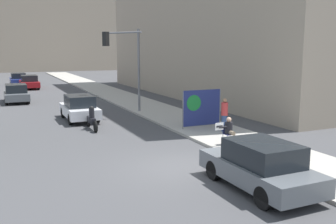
% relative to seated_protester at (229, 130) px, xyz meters
% --- Properties ---
extents(ground_plane, '(160.00, 160.00, 0.00)m').
position_rel_seated_protester_xyz_m(ground_plane, '(-3.15, -1.62, -0.78)').
color(ground_plane, '#444447').
extents(sidewalk_curb, '(3.51, 90.00, 0.13)m').
position_rel_seated_protester_xyz_m(sidewalk_curb, '(0.93, 13.38, -0.72)').
color(sidewalk_curb, '#A8A399').
rests_on(sidewalk_curb, ground_plane).
extents(building_backdrop_far, '(52.00, 12.00, 24.84)m').
position_rel_seated_protester_xyz_m(building_backdrop_far, '(-5.15, 69.06, 11.64)').
color(building_backdrop_far, gray).
rests_on(building_backdrop_far, ground_plane).
extents(seated_protester, '(0.93, 0.77, 1.22)m').
position_rel_seated_protester_xyz_m(seated_protester, '(0.00, 0.00, 0.00)').
color(seated_protester, '#474C56').
rests_on(seated_protester, sidewalk_curb).
extents(jogger_on_sidewalk, '(0.34, 0.34, 1.70)m').
position_rel_seated_protester_xyz_m(jogger_on_sidewalk, '(1.34, 2.46, 0.21)').
color(jogger_on_sidewalk, '#334775').
rests_on(jogger_on_sidewalk, sidewalk_curb).
extents(pedestrian_behind, '(0.34, 0.34, 1.70)m').
position_rel_seated_protester_xyz_m(pedestrian_behind, '(1.09, 4.71, 0.21)').
color(pedestrian_behind, '#756651').
rests_on(pedestrian_behind, sidewalk_curb).
extents(protest_banner, '(2.32, 0.06, 2.01)m').
position_rel_seated_protester_xyz_m(protest_banner, '(0.79, 3.84, 0.40)').
color(protest_banner, slate).
rests_on(protest_banner, sidewalk_curb).
extents(traffic_light_pole, '(2.90, 2.67, 5.47)m').
position_rel_seated_protester_xyz_m(traffic_light_pole, '(-1.37, 9.75, 3.05)').
color(traffic_light_pole, slate).
rests_on(traffic_light_pole, sidewalk_curb).
extents(parked_car_curbside, '(1.85, 4.14, 1.51)m').
position_rel_seated_protester_xyz_m(parked_car_curbside, '(-1.91, -4.52, -0.04)').
color(parked_car_curbside, '#565B60').
rests_on(parked_car_curbside, ground_plane).
extents(car_on_road_nearest, '(1.76, 4.17, 1.53)m').
position_rel_seated_protester_xyz_m(car_on_road_nearest, '(-4.60, 9.29, -0.03)').
color(car_on_road_nearest, silver).
rests_on(car_on_road_nearest, ground_plane).
extents(car_on_road_midblock, '(1.82, 4.34, 1.49)m').
position_rel_seated_protester_xyz_m(car_on_road_midblock, '(-7.69, 19.32, -0.05)').
color(car_on_road_midblock, '#565B60').
rests_on(car_on_road_midblock, ground_plane).
extents(car_on_road_distant, '(1.87, 4.57, 1.50)m').
position_rel_seated_protester_xyz_m(car_on_road_distant, '(-5.84, 30.24, -0.04)').
color(car_on_road_distant, maroon).
rests_on(car_on_road_distant, ground_plane).
extents(car_on_road_far_lane, '(1.84, 4.66, 1.46)m').
position_rel_seated_protester_xyz_m(car_on_road_far_lane, '(-6.68, 35.47, -0.06)').
color(car_on_road_far_lane, navy).
rests_on(car_on_road_far_lane, ground_plane).
extents(motorcycle_on_road, '(0.28, 2.24, 1.27)m').
position_rel_seated_protester_xyz_m(motorcycle_on_road, '(-4.55, 6.31, -0.24)').
color(motorcycle_on_road, black).
rests_on(motorcycle_on_road, ground_plane).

